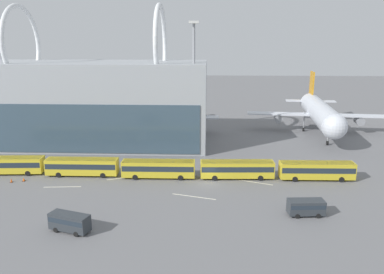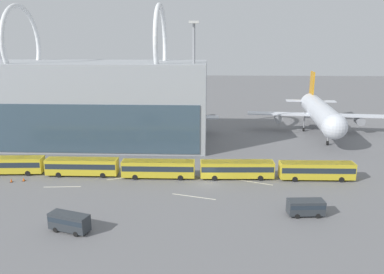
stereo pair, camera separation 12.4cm
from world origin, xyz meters
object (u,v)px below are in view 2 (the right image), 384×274
at_px(service_van_crossing, 69,221).
at_px(traffic_cone_0, 11,180).
at_px(airliner_at_gate_near, 151,114).
at_px(airliner_at_gate_far, 320,112).
at_px(shuttle_bus_2, 158,168).
at_px(shuttle_bus_0, 8,164).
at_px(shuttle_bus_4, 317,170).
at_px(traffic_cone_1, 24,179).
at_px(service_van_foreground, 306,206).
at_px(shuttle_bus_1, 82,166).
at_px(floodlight_mast, 194,75).
at_px(shuttle_bus_3, 237,168).

bearing_deg(service_van_crossing, traffic_cone_0, 152.41).
relative_size(airliner_at_gate_near, airliner_at_gate_far, 0.87).
bearing_deg(shuttle_bus_2, shuttle_bus_0, 177.67).
relative_size(shuttle_bus_4, service_van_crossing, 2.30).
distance_m(shuttle_bus_0, traffic_cone_1, 6.22).
distance_m(shuttle_bus_2, service_van_foreground, 27.61).
bearing_deg(traffic_cone_1, shuttle_bus_4, 3.33).
relative_size(shuttle_bus_0, service_van_foreground, 2.54).
xyz_separation_m(shuttle_bus_2, service_van_crossing, (-9.19, -20.77, -0.46)).
bearing_deg(shuttle_bus_1, service_van_crossing, -76.53).
height_order(service_van_foreground, traffic_cone_1, service_van_foreground).
height_order(airliner_at_gate_near, traffic_cone_1, airliner_at_gate_near).
height_order(shuttle_bus_0, shuttle_bus_1, same).
distance_m(service_van_foreground, service_van_crossing, 33.24).
bearing_deg(traffic_cone_1, traffic_cone_0, -160.25).
bearing_deg(floodlight_mast, shuttle_bus_3, -66.55).
relative_size(airliner_at_gate_far, service_van_crossing, 7.23).
xyz_separation_m(service_van_foreground, traffic_cone_0, (-49.72, 11.04, -1.00)).
bearing_deg(traffic_cone_1, shuttle_bus_1, 19.23).
relative_size(shuttle_bus_3, service_van_crossing, 2.31).
distance_m(shuttle_bus_1, service_van_foreground, 40.91).
bearing_deg(shuttle_bus_1, airliner_at_gate_far, 33.43).
bearing_deg(service_van_foreground, traffic_cone_1, -18.05).
bearing_deg(shuttle_bus_1, shuttle_bus_4, -0.98).
bearing_deg(shuttle_bus_1, shuttle_bus_2, -2.98).
distance_m(airliner_at_gate_near, traffic_cone_1, 41.55).
xyz_separation_m(service_van_foreground, floodlight_mast, (-17.69, 35.05, 15.86)).
bearing_deg(shuttle_bus_3, airliner_at_gate_near, 119.00).
bearing_deg(shuttle_bus_2, shuttle_bus_3, 0.65).
relative_size(shuttle_bus_2, shuttle_bus_4, 1.00).
distance_m(shuttle_bus_2, service_van_crossing, 22.71).
height_order(service_van_crossing, floodlight_mast, floodlight_mast).
relative_size(shuttle_bus_0, shuttle_bus_4, 1.01).
distance_m(shuttle_bus_3, floodlight_mast, 26.81).
height_order(shuttle_bus_3, traffic_cone_1, shuttle_bus_3).
distance_m(airliner_at_gate_far, shuttle_bus_2, 54.60).
distance_m(shuttle_bus_0, traffic_cone_0, 5.43).
bearing_deg(shuttle_bus_4, shuttle_bus_3, 178.80).
bearing_deg(service_van_foreground, floodlight_mast, -67.46).
bearing_deg(traffic_cone_1, airliner_at_gate_far, 32.00).
distance_m(shuttle_bus_4, traffic_cone_0, 55.47).
distance_m(shuttle_bus_2, traffic_cone_1, 24.53).
bearing_deg(airliner_at_gate_near, traffic_cone_0, -28.02).
bearing_deg(traffic_cone_1, service_van_foreground, -13.81).
distance_m(shuttle_bus_4, floodlight_mast, 34.42).
bearing_deg(shuttle_bus_2, service_van_crossing, -114.46).
bearing_deg(traffic_cone_0, airliner_at_gate_far, 31.68).
height_order(airliner_at_gate_far, shuttle_bus_1, airliner_at_gate_far).
height_order(shuttle_bus_3, floodlight_mast, floodlight_mast).
relative_size(airliner_at_gate_near, shuttle_bus_4, 2.73).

